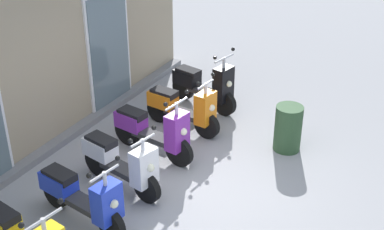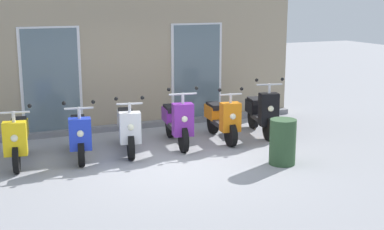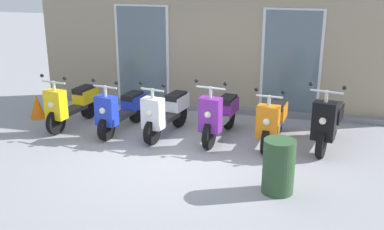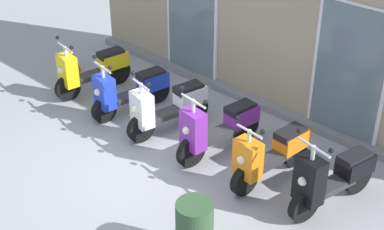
{
  "view_description": "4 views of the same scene",
  "coord_description": "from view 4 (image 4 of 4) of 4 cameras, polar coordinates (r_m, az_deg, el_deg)",
  "views": [
    {
      "loc": [
        -5.97,
        -3.12,
        4.87
      ],
      "look_at": [
        0.8,
        0.54,
        0.75
      ],
      "focal_mm": 50.16,
      "sensor_mm": 36.0,
      "label": 1
    },
    {
      "loc": [
        -3.31,
        -8.49,
        2.92
      ],
      "look_at": [
        0.63,
        0.69,
        0.68
      ],
      "focal_mm": 50.06,
      "sensor_mm": 36.0,
      "label": 2
    },
    {
      "loc": [
        2.06,
        -7.04,
        3.22
      ],
      "look_at": [
        0.02,
        0.8,
        0.53
      ],
      "focal_mm": 43.61,
      "sensor_mm": 36.0,
      "label": 3
    },
    {
      "loc": [
        5.27,
        -4.67,
        5.18
      ],
      "look_at": [
        0.29,
        0.71,
        0.79
      ],
      "focal_mm": 53.76,
      "sensor_mm": 36.0,
      "label": 4
    }
  ],
  "objects": [
    {
      "name": "scooter_white",
      "position": [
        9.4,
        -2.43,
        0.83
      ],
      "size": [
        0.65,
        1.55,
        1.16
      ],
      "color": "black",
      "rests_on": "ground_plane"
    },
    {
      "name": "ground_plane",
      "position": [
        8.74,
        -4.56,
        -5.52
      ],
      "size": [
        40.0,
        40.0,
        0.0
      ],
      "primitive_type": "plane",
      "color": "#939399"
    },
    {
      "name": "scooter_purple",
      "position": [
        8.84,
        2.61,
        -1.2
      ],
      "size": [
        0.62,
        1.64,
        1.25
      ],
      "color": "black",
      "rests_on": "ground_plane"
    },
    {
      "name": "storefront_facade",
      "position": [
        9.83,
        7.86,
        11.22
      ],
      "size": [
        8.19,
        0.5,
        3.95
      ],
      "color": "gray",
      "rests_on": "ground_plane"
    },
    {
      "name": "scooter_orange",
      "position": [
        8.36,
        7.79,
        -3.84
      ],
      "size": [
        0.54,
        1.55,
        1.17
      ],
      "color": "black",
      "rests_on": "ground_plane"
    },
    {
      "name": "traffic_cone",
      "position": [
        11.71,
        -11.8,
        5.42
      ],
      "size": [
        0.32,
        0.32,
        0.52
      ],
      "primitive_type": "cone",
      "color": "orange",
      "rests_on": "ground_plane"
    },
    {
      "name": "trash_bin",
      "position": [
        7.09,
        0.25,
        -11.38
      ],
      "size": [
        0.46,
        0.46,
        0.81
      ],
      "primitive_type": "cylinder",
      "color": "#2D4C2D",
      "rests_on": "ground_plane"
    },
    {
      "name": "scooter_black",
      "position": [
        7.99,
        13.69,
        -6.09
      ],
      "size": [
        0.69,
        1.53,
        1.29
      ],
      "color": "black",
      "rests_on": "ground_plane"
    },
    {
      "name": "scooter_yellow",
      "position": [
        10.76,
        -9.9,
        4.53
      ],
      "size": [
        0.65,
        1.55,
        1.17
      ],
      "color": "black",
      "rests_on": "ground_plane"
    },
    {
      "name": "scooter_blue",
      "position": [
        10.01,
        -6.14,
        2.51
      ],
      "size": [
        0.63,
        1.56,
        1.16
      ],
      "color": "black",
      "rests_on": "ground_plane"
    }
  ]
}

